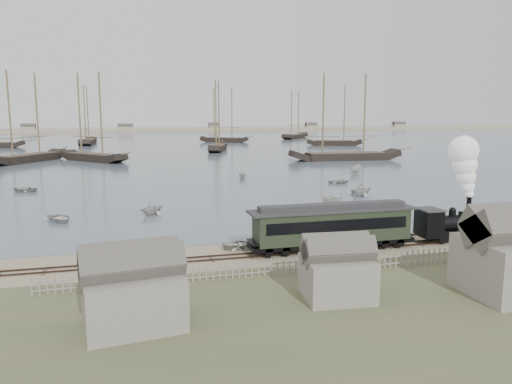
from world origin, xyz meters
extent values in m
plane|color=tan|center=(0.00, 0.00, 0.00)|extent=(600.00, 600.00, 0.00)
cube|color=#495A68|center=(0.00, 170.00, 0.03)|extent=(600.00, 336.00, 0.06)
cube|color=#32221B|center=(0.00, -2.50, 0.10)|extent=(120.00, 0.08, 0.12)
cube|color=#32221B|center=(0.00, -1.50, 0.10)|extent=(120.00, 0.08, 0.12)
cube|color=#41322A|center=(0.00, -2.00, 0.03)|extent=(120.00, 1.80, 0.06)
cube|color=tan|center=(0.00, 250.00, 0.00)|extent=(500.00, 20.00, 1.80)
cube|color=black|center=(17.35, -2.00, 0.68)|extent=(6.43, 1.89, 0.24)
cylinder|color=black|center=(16.97, -2.00, 1.63)|extent=(3.97, 1.42, 1.42)
cube|color=black|center=(14.89, -2.00, 1.82)|extent=(1.70, 2.08, 2.18)
cube|color=#2F2E31|center=(14.89, -2.00, 2.95)|extent=(1.89, 2.27, 0.11)
cylinder|color=black|center=(18.77, -2.00, 2.90)|extent=(0.42, 0.42, 1.51)
sphere|color=black|center=(17.16, -2.00, 2.73)|extent=(0.61, 0.61, 0.61)
cone|color=black|center=(20.37, -2.00, 0.59)|extent=(1.32, 1.89, 1.89)
cube|color=black|center=(19.43, -2.00, 2.57)|extent=(0.33, 0.33, 0.33)
cube|color=black|center=(5.95, -2.00, 0.70)|extent=(13.84, 2.27, 0.35)
cube|color=black|center=(5.95, -2.00, 2.09)|extent=(12.85, 2.47, 2.47)
cube|color=black|center=(5.95, -3.26, 2.34)|extent=(11.87, 0.06, 0.89)
cube|color=black|center=(5.95, -0.74, 2.34)|extent=(11.87, 0.06, 0.89)
cube|color=#2F2E31|center=(5.95, -2.00, 3.37)|extent=(13.84, 2.67, 0.18)
cube|color=#2F2E31|center=(5.95, -2.00, 3.67)|extent=(12.36, 1.19, 0.44)
imported|color=#B8B5AF|center=(-0.95, 0.32, 0.35)|extent=(2.57, 3.51, 0.71)
imported|color=#B8B5AF|center=(-16.99, 14.82, 0.44)|extent=(4.45, 4.14, 0.75)
imported|color=#B8B5AF|center=(-7.61, 16.01, 0.82)|extent=(3.66, 3.78, 1.52)
imported|color=#B8B5AF|center=(13.48, 15.61, 0.69)|extent=(3.47, 2.66, 1.27)
imported|color=#B8B5AF|center=(22.05, 32.94, 0.40)|extent=(2.85, 3.62, 0.68)
imported|color=#B8B5AF|center=(20.11, 21.46, 0.98)|extent=(3.82, 4.15, 1.84)
imported|color=#B8B5AF|center=(30.20, 43.84, 0.85)|extent=(3.71, 4.15, 1.57)
imported|color=#B8B5AF|center=(-24.25, 36.82, 0.45)|extent=(4.11, 4.57, 0.78)
imported|color=#B8B5AF|center=(8.69, 42.36, 0.77)|extent=(2.72, 2.35, 1.42)
camera|label=1|loc=(-10.03, -38.73, 11.23)|focal=35.00mm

